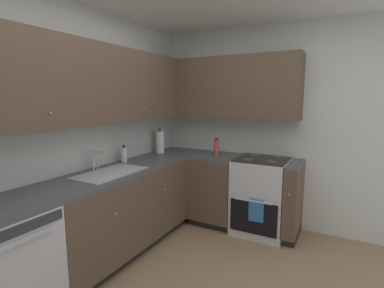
# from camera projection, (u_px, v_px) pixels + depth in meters

# --- Properties ---
(wall_back) EXTENTS (3.96, 0.05, 2.54)m
(wall_back) POSITION_uv_depth(u_px,v_px,m) (58.00, 138.00, 2.72)
(wall_back) COLOR silver
(wall_back) RESTS_ON ground_plane
(wall_right) EXTENTS (0.05, 3.32, 2.54)m
(wall_right) POSITION_uv_depth(u_px,v_px,m) (280.00, 128.00, 3.64)
(wall_right) COLOR silver
(wall_right) RESTS_ON ground_plane
(dishwasher) EXTENTS (0.60, 0.63, 0.87)m
(dishwasher) POSITION_uv_depth(u_px,v_px,m) (3.00, 271.00, 2.04)
(dishwasher) COLOR silver
(dishwasher) RESTS_ON ground_plane
(lower_cabinets_back) EXTENTS (1.78, 0.62, 0.87)m
(lower_cabinets_back) POSITION_uv_depth(u_px,v_px,m) (120.00, 212.00, 3.08)
(lower_cabinets_back) COLOR brown
(lower_cabinets_back) RESTS_ON ground_plane
(countertop_back) EXTENTS (2.99, 0.60, 0.03)m
(countertop_back) POSITION_uv_depth(u_px,v_px,m) (118.00, 171.00, 3.01)
(countertop_back) COLOR #4C4C51
(countertop_back) RESTS_ON lower_cabinets_back
(lower_cabinets_right) EXTENTS (0.62, 1.34, 0.87)m
(lower_cabinets_right) POSITION_uv_depth(u_px,v_px,m) (230.00, 192.00, 3.74)
(lower_cabinets_right) COLOR brown
(lower_cabinets_right) RESTS_ON ground_plane
(countertop_right) EXTENTS (0.60, 1.34, 0.03)m
(countertop_right) POSITION_uv_depth(u_px,v_px,m) (231.00, 158.00, 3.67)
(countertop_right) COLOR #4C4C51
(countertop_right) RESTS_ON lower_cabinets_right
(oven_range) EXTENTS (0.68, 0.62, 1.06)m
(oven_range) POSITION_uv_depth(u_px,v_px,m) (261.00, 195.00, 3.56)
(oven_range) COLOR silver
(oven_range) RESTS_ON ground_plane
(upper_cabinets_back) EXTENTS (2.67, 0.34, 0.77)m
(upper_cabinets_back) POSITION_uv_depth(u_px,v_px,m) (92.00, 85.00, 2.80)
(upper_cabinets_back) COLOR brown
(upper_cabinets_right) EXTENTS (0.32, 1.87, 0.77)m
(upper_cabinets_right) POSITION_uv_depth(u_px,v_px,m) (225.00, 88.00, 3.73)
(upper_cabinets_right) COLOR brown
(sink) EXTENTS (0.72, 0.40, 0.10)m
(sink) POSITION_uv_depth(u_px,v_px,m) (111.00, 177.00, 2.87)
(sink) COLOR #B7B7BC
(sink) RESTS_ON countertop_back
(faucet) EXTENTS (0.07, 0.16, 0.21)m
(faucet) POSITION_uv_depth(u_px,v_px,m) (95.00, 158.00, 2.95)
(faucet) COLOR silver
(faucet) RESTS_ON countertop_back
(soap_bottle) EXTENTS (0.07, 0.07, 0.20)m
(soap_bottle) POSITION_uv_depth(u_px,v_px,m) (124.00, 155.00, 3.33)
(soap_bottle) COLOR silver
(soap_bottle) RESTS_ON countertop_back
(paper_towel_roll) EXTENTS (0.11, 0.11, 0.36)m
(paper_towel_roll) POSITION_uv_depth(u_px,v_px,m) (160.00, 142.00, 3.92)
(paper_towel_roll) COLOR white
(paper_towel_roll) RESTS_ON countertop_back
(oil_bottle) EXTENTS (0.07, 0.07, 0.22)m
(oil_bottle) POSITION_uv_depth(u_px,v_px,m) (216.00, 147.00, 3.75)
(oil_bottle) COLOR #BF4C3F
(oil_bottle) RESTS_ON countertop_right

